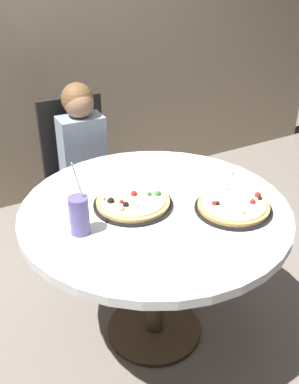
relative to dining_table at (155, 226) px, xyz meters
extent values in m
plane|color=slate|center=(0.00, 0.00, -0.65)|extent=(8.00, 8.00, 0.00)
cylinder|color=white|center=(0.00, 0.00, 0.08)|extent=(1.19, 1.19, 0.04)
cylinder|color=#4C3826|center=(0.00, 0.00, -0.29)|extent=(0.09, 0.09, 0.69)
cylinder|color=#4C3826|center=(0.00, 0.00, -0.64)|extent=(0.48, 0.48, 0.02)
cube|color=black|center=(0.00, 0.89, -0.22)|extent=(0.42, 0.42, 0.04)
cube|color=black|center=(0.01, 1.07, 0.04)|extent=(0.40, 0.06, 0.52)
cylinder|color=black|center=(-0.18, 0.72, -0.45)|extent=(0.04, 0.04, 0.41)
cylinder|color=black|center=(0.16, 0.71, -0.45)|extent=(0.04, 0.04, 0.41)
cylinder|color=black|center=(-0.16, 1.06, -0.45)|extent=(0.04, 0.04, 0.41)
cylinder|color=black|center=(0.18, 1.05, -0.45)|extent=(0.04, 0.04, 0.41)
cube|color=#3F4766|center=(-0.01, 0.73, -0.43)|extent=(0.25, 0.33, 0.45)
cube|color=#8C9EB7|center=(0.00, 0.87, 0.02)|extent=(0.27, 0.17, 0.44)
sphere|color=#997051|center=(0.00, 0.87, 0.32)|extent=(0.17, 0.17, 0.17)
sphere|color=brown|center=(0.00, 0.89, 0.34)|extent=(0.18, 0.18, 0.18)
cylinder|color=black|center=(-0.08, 0.06, 0.11)|extent=(0.35, 0.35, 0.01)
cylinder|color=#D8B266|center=(-0.08, 0.06, 0.12)|extent=(0.32, 0.32, 0.02)
cylinder|color=beige|center=(-0.08, 0.06, 0.13)|extent=(0.29, 0.29, 0.01)
sphere|color=black|center=(-0.18, 0.08, 0.14)|extent=(0.02, 0.02, 0.02)
sphere|color=#B2231E|center=(-0.06, 0.09, 0.14)|extent=(0.03, 0.03, 0.03)
sphere|color=beige|center=(-0.16, 0.00, 0.14)|extent=(0.03, 0.03, 0.03)
sphere|color=beige|center=(-0.20, 0.12, 0.14)|extent=(0.02, 0.02, 0.02)
sphere|color=#387F33|center=(0.03, 0.04, 0.14)|extent=(0.03, 0.03, 0.03)
sphere|color=black|center=(-0.13, 0.02, 0.14)|extent=(0.03, 0.03, 0.03)
sphere|color=#387F33|center=(0.00, 0.05, 0.14)|extent=(0.02, 0.02, 0.02)
sphere|color=black|center=(-0.17, 0.08, 0.14)|extent=(0.03, 0.03, 0.03)
sphere|color=#B2231E|center=(-0.14, 0.05, 0.14)|extent=(0.02, 0.02, 0.02)
cylinder|color=black|center=(0.28, -0.19, 0.11)|extent=(0.34, 0.34, 0.01)
cylinder|color=tan|center=(0.28, -0.19, 0.12)|extent=(0.31, 0.31, 0.02)
cylinder|color=beige|center=(0.28, -0.19, 0.13)|extent=(0.28, 0.28, 0.01)
sphere|color=#B2231E|center=(0.20, -0.15, 0.14)|extent=(0.02, 0.02, 0.02)
sphere|color=black|center=(0.22, -0.16, 0.14)|extent=(0.02, 0.02, 0.02)
sphere|color=beige|center=(0.33, -0.08, 0.14)|extent=(0.02, 0.02, 0.02)
sphere|color=black|center=(0.40, -0.22, 0.14)|extent=(0.02, 0.02, 0.02)
sphere|color=#B2231E|center=(0.36, -0.23, 0.14)|extent=(0.03, 0.03, 0.03)
sphere|color=#B2231E|center=(0.41, -0.19, 0.14)|extent=(0.03, 0.03, 0.03)
sphere|color=beige|center=(0.26, -0.27, 0.14)|extent=(0.03, 0.03, 0.03)
cylinder|color=#6659A5|center=(-0.36, -0.03, 0.18)|extent=(0.08, 0.08, 0.16)
cylinder|color=white|center=(-0.35, -0.03, 0.30)|extent=(0.05, 0.04, 0.22)
cylinder|color=white|center=(0.44, 0.15, 0.10)|extent=(0.18, 0.18, 0.01)
camera|label=1|loc=(-0.84, -1.46, 1.13)|focal=42.15mm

